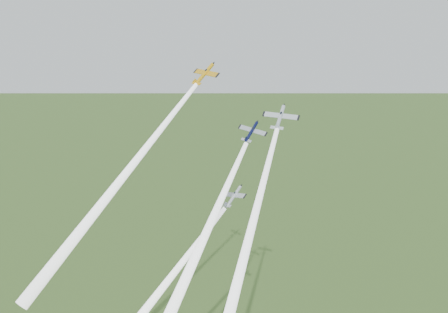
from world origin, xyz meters
TOP-DOWN VIEW (x-y plane):
  - plane_yellow at (-11.30, 1.53)m, footprint 9.73×8.37m
  - smoke_trail_yellow at (-16.14, -22.28)m, footprint 11.75×45.29m
  - plane_navy at (3.48, -0.81)m, footprint 6.99×6.54m
  - smoke_trail_navy at (6.22, -23.37)m, footprint 7.81×42.53m
  - plane_silver_right at (8.91, 1.92)m, footprint 9.31×8.80m
  - smoke_trail_silver_right at (16.90, -24.20)m, footprint 17.71×50.21m
  - plane_silver_low at (2.27, -5.53)m, footprint 7.72×7.97m

SIDE VIEW (x-z plane):
  - smoke_trail_silver_right at x=16.90m, z-range 52.12..99.15m
  - smoke_trail_navy at x=6.22m, z-range 57.12..95.87m
  - plane_silver_low at x=2.27m, z-range 80.03..86.74m
  - smoke_trail_yellow at x=-16.14m, z-range 65.61..107.20m
  - plane_navy at x=3.48m, z-range 93.84..100.19m
  - plane_silver_right at x=8.91m, z-range 96.95..103.62m
  - plane_yellow at x=-11.30m, z-range 104.86..111.83m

